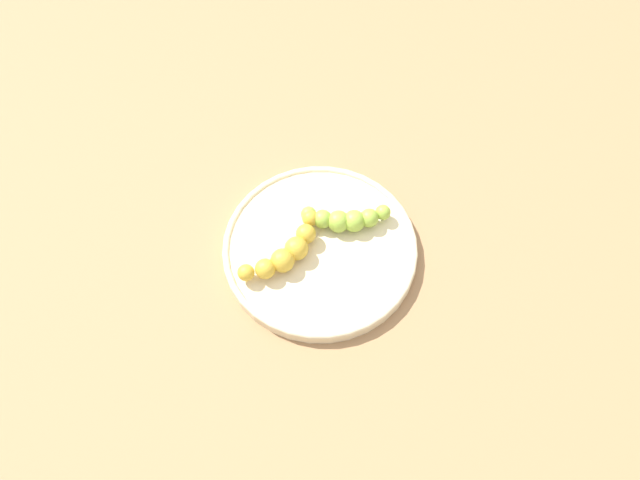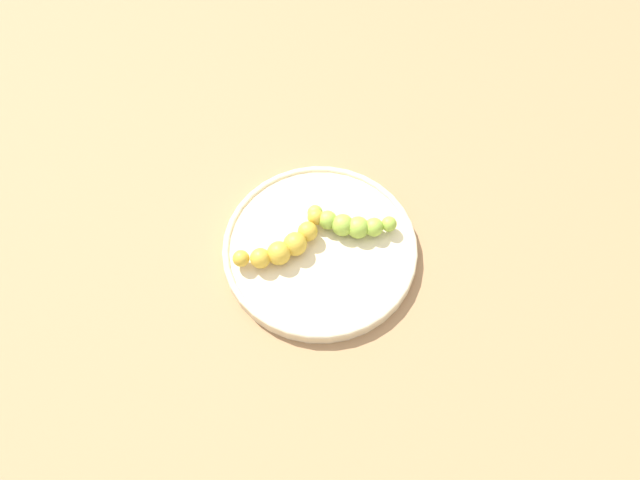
% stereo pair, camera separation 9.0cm
% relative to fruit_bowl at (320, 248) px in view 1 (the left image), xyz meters
% --- Properties ---
extents(ground_plane, '(2.40, 2.40, 0.00)m').
position_rel_fruit_bowl_xyz_m(ground_plane, '(0.00, 0.00, -0.01)').
color(ground_plane, '#936D47').
extents(fruit_bowl, '(0.29, 0.29, 0.02)m').
position_rel_fruit_bowl_xyz_m(fruit_bowl, '(0.00, 0.00, 0.00)').
color(fruit_bowl, beige).
rests_on(fruit_bowl, ground_plane).
extents(banana_green, '(0.13, 0.05, 0.03)m').
position_rel_fruit_bowl_xyz_m(banana_green, '(0.03, 0.04, 0.02)').
color(banana_green, '#8CAD38').
rests_on(banana_green, fruit_bowl).
extents(banana_spotted, '(0.10, 0.12, 0.03)m').
position_rel_fruit_bowl_xyz_m(banana_spotted, '(-0.05, -0.02, 0.02)').
color(banana_spotted, gold).
rests_on(banana_spotted, fruit_bowl).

